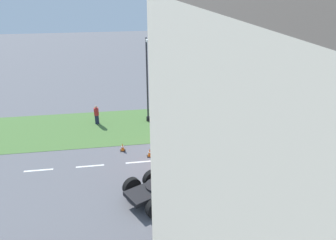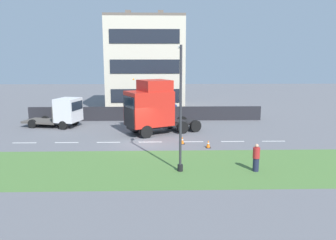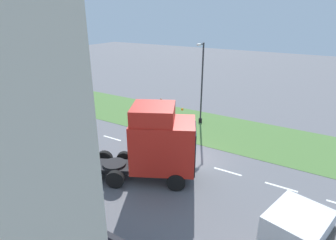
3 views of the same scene
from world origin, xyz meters
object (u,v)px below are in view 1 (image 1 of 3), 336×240
(pedestrian, at_px, (97,115))
(traffic_cone_lead, at_px, (123,147))
(traffic_cone_trailing, at_px, (150,153))
(lorry_cab, at_px, (196,148))
(lamp_post, at_px, (147,84))

(pedestrian, relative_size, traffic_cone_lead, 2.78)
(traffic_cone_lead, relative_size, traffic_cone_trailing, 1.00)
(lorry_cab, distance_m, traffic_cone_trailing, 4.66)
(traffic_cone_lead, bearing_deg, pedestrian, -159.09)
(pedestrian, xyz_separation_m, traffic_cone_lead, (5.10, 1.95, -0.50))
(pedestrian, xyz_separation_m, traffic_cone_trailing, (6.21, 3.75, -0.50))
(lamp_post, xyz_separation_m, pedestrian, (-0.21, -4.29, -2.50))
(lamp_post, height_order, pedestrian, lamp_post)
(lorry_cab, bearing_deg, traffic_cone_trailing, -173.38)
(traffic_cone_lead, bearing_deg, lamp_post, 154.46)
(lamp_post, height_order, traffic_cone_lead, lamp_post)
(lorry_cab, relative_size, traffic_cone_lead, 11.60)
(lorry_cab, height_order, traffic_cone_lead, lorry_cab)
(lamp_post, bearing_deg, traffic_cone_lead, -25.54)
(lorry_cab, bearing_deg, pedestrian, -174.98)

